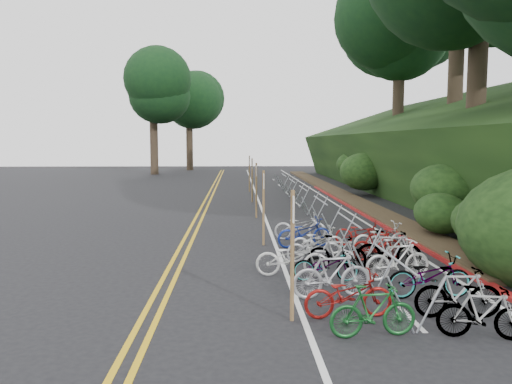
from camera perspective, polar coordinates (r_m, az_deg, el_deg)
The scene contains 11 objects.
ground at distance 11.85m, azimuth -0.76°, elevation -11.06°, with size 120.00×120.00×0.00m, color black.
road_markings at distance 21.73m, azimuth 0.21°, elevation -3.33°, with size 7.47×80.00×0.01m.
red_curb at distance 24.34m, azimuth 12.04°, elevation -2.37°, with size 0.25×28.00×0.10m, color maroon.
embankment at distance 33.16m, azimuth 21.36°, elevation 3.86°, with size 14.30×48.14×9.11m.
tree_cluster at distance 36.07m, azimuth 14.97°, elevation 20.42°, with size 33.57×54.98×20.41m.
bike_rack_front at distance 10.64m, azimuth 15.48°, elevation -8.78°, with size 1.10×2.77×1.09m.
bike_racks_rest at distance 24.70m, azimuth 5.42°, elevation -0.27°, with size 1.14×23.00×1.17m.
signpost_near at distance 9.54m, azimuth 4.18°, elevation -6.27°, with size 0.08×0.40×2.53m.
signposts_rest at distance 25.44m, azimuth -0.23°, elevation 1.23°, with size 0.08×18.40×2.50m.
bike_front at distance 12.86m, azimuth 4.11°, elevation -7.50°, with size 1.84×0.64×0.97m, color beige.
bike_valet at distance 13.46m, azimuth 11.62°, elevation -7.02°, with size 3.29×10.73×1.09m.
Camera 1 is at (-0.29, -11.34, 3.42)m, focal length 35.00 mm.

